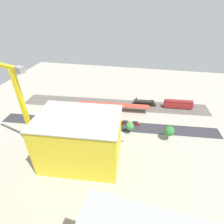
% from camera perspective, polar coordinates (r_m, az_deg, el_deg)
% --- Properties ---
extents(ground_plane, '(193.06, 193.06, 0.00)m').
position_cam_1_polar(ground_plane, '(101.07, -1.41, -3.28)').
color(ground_plane, '#9E998C').
rests_on(ground_plane, ground).
extents(rail_bed, '(121.34, 22.18, 0.01)m').
position_cam_1_polar(rail_bed, '(117.86, 0.68, 2.48)').
color(rail_bed, '#5B544C').
rests_on(rail_bed, ground).
extents(street_asphalt, '(121.00, 17.06, 0.01)m').
position_cam_1_polar(street_asphalt, '(98.88, -1.75, -4.22)').
color(street_asphalt, '#2D2D33').
rests_on(street_asphalt, ground).
extents(track_rails, '(120.40, 15.77, 0.12)m').
position_cam_1_polar(track_rails, '(117.77, 0.68, 2.56)').
color(track_rails, '#9E9EA8').
rests_on(track_rails, ground).
extents(platform_canopy_near, '(45.21, 7.33, 4.59)m').
position_cam_1_polar(platform_canopy_near, '(108.89, 0.02, 2.35)').
color(platform_canopy_near, '#C63D2D').
rests_on(platform_canopy_near, ground).
extents(locomotive, '(14.67, 3.71, 5.13)m').
position_cam_1_polar(locomotive, '(118.25, 10.52, 3.00)').
color(locomotive, black).
rests_on(locomotive, ground).
extents(passenger_coach, '(17.82, 4.00, 6.01)m').
position_cam_1_polar(passenger_coach, '(119.78, 20.60, 2.48)').
color(passenger_coach, black).
rests_on(passenger_coach, ground).
extents(parked_car_0, '(4.39, 1.93, 1.66)m').
position_cam_1_polar(parked_car_0, '(99.78, 7.54, -3.62)').
color(parked_car_0, black).
rests_on(parked_car_0, ground).
extents(parked_car_1, '(4.79, 2.15, 1.73)m').
position_cam_1_polar(parked_car_1, '(99.78, 4.25, -3.38)').
color(parked_car_1, black).
rests_on(parked_car_1, ground).
extents(parked_car_2, '(4.74, 2.25, 1.73)m').
position_cam_1_polar(parked_car_2, '(100.92, 0.19, -2.80)').
color(parked_car_2, black).
rests_on(parked_car_2, ground).
extents(parked_car_3, '(4.90, 2.14, 1.74)m').
position_cam_1_polar(parked_car_3, '(101.47, -3.34, -2.63)').
color(parked_car_3, black).
rests_on(parked_car_3, ground).
extents(parked_car_4, '(4.38, 1.88, 1.83)m').
position_cam_1_polar(parked_car_4, '(102.99, -7.07, -2.23)').
color(parked_car_4, black).
rests_on(parked_car_4, ground).
extents(construction_building, '(33.20, 23.84, 21.68)m').
position_cam_1_polar(construction_building, '(74.19, -10.28, -8.88)').
color(construction_building, yellow).
rests_on(construction_building, ground).
extents(construction_roof_slab, '(33.84, 24.48, 0.40)m').
position_cam_1_polar(construction_roof_slab, '(67.45, -11.19, -1.85)').
color(construction_roof_slab, '#ADA89E').
rests_on(construction_roof_slab, construction_building).
extents(tower_crane, '(22.68, 8.49, 41.55)m').
position_cam_1_polar(tower_crane, '(75.51, -27.01, 0.62)').
color(tower_crane, gray).
rests_on(tower_crane, ground).
extents(box_truck_0, '(9.03, 2.84, 3.23)m').
position_cam_1_polar(box_truck_0, '(91.28, -6.41, -6.86)').
color(box_truck_0, black).
rests_on(box_truck_0, ground).
extents(box_truck_1, '(8.77, 3.49, 3.59)m').
position_cam_1_polar(box_truck_1, '(88.31, 1.24, -8.08)').
color(box_truck_1, black).
rests_on(box_truck_1, ground).
extents(street_tree_0, '(4.29, 4.29, 6.75)m').
position_cam_1_polar(street_tree_0, '(90.98, 5.75, -4.54)').
color(street_tree_0, brown).
rests_on(street_tree_0, ground).
extents(street_tree_1, '(5.83, 5.83, 8.30)m').
position_cam_1_polar(street_tree_1, '(105.08, -21.37, -0.74)').
color(street_tree_1, brown).
rests_on(street_tree_1, ground).
extents(street_tree_2, '(4.97, 4.97, 7.85)m').
position_cam_1_polar(street_tree_2, '(90.52, 17.97, -5.88)').
color(street_tree_2, brown).
rests_on(street_tree_2, ground).
extents(street_tree_3, '(5.88, 5.88, 7.96)m').
position_cam_1_polar(street_tree_3, '(90.83, -0.20, -4.07)').
color(street_tree_3, brown).
rests_on(street_tree_3, ground).
extents(traffic_light, '(0.50, 0.36, 6.81)m').
position_cam_1_polar(traffic_light, '(92.31, -1.52, -3.80)').
color(traffic_light, '#333333').
rests_on(traffic_light, ground).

